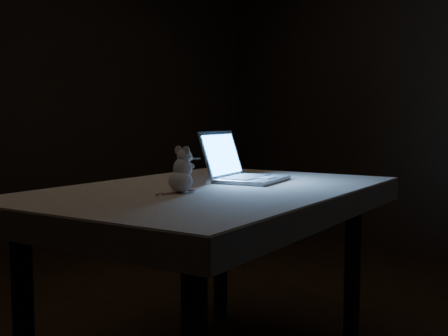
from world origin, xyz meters
TOP-DOWN VIEW (x-y plane):
  - back_wall at (0.00, 2.50)m, footprint 4.50×0.04m
  - table at (-0.12, -0.31)m, footprint 1.62×1.32m
  - tablecloth at (-0.17, -0.31)m, footprint 1.78×1.55m
  - laptop at (0.14, -0.25)m, footprint 0.41×0.39m
  - plush_mouse at (-0.30, -0.37)m, footprint 0.14×0.14m

SIDE VIEW (x-z plane):
  - table at x=-0.12m, z-range 0.00..0.75m
  - tablecloth at x=-0.17m, z-range 0.67..0.76m
  - plush_mouse at x=-0.30m, z-range 0.76..0.92m
  - laptop at x=0.14m, z-range 0.76..0.98m
  - back_wall at x=0.00m, z-range 0.00..2.60m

